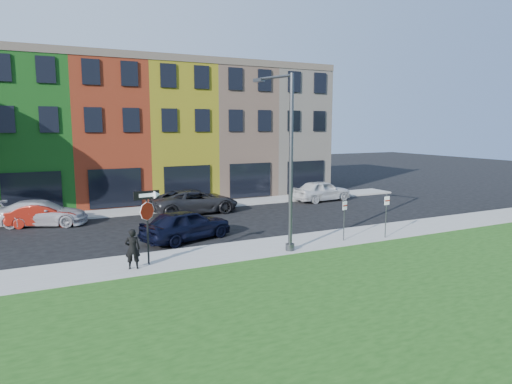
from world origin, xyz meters
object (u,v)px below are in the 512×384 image
man (133,249)px  street_lamp (287,163)px  stop_sign (147,212)px  sedan_near (186,224)px

man → street_lamp: 7.43m
stop_sign → man: (-0.67, -0.27, -1.33)m
stop_sign → sedan_near: (2.71, 3.54, -1.45)m
man → sedan_near: bearing=-117.3°
man → sedan_near: size_ratio=0.32×
street_lamp → man: bearing=163.2°
stop_sign → street_lamp: street_lamp is taller
man → street_lamp: bearing=-167.7°
man → sedan_near: man is taller
street_lamp → stop_sign: bearing=160.4°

